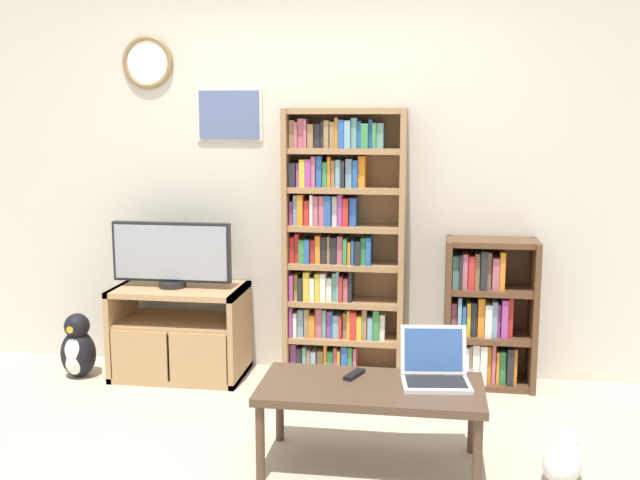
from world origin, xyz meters
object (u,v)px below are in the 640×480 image
(bookshelf_short, at_px, (485,316))
(remote_near_laptop, at_px, (354,375))
(bookshelf_tall, at_px, (338,246))
(laptop, at_px, (435,369))
(television, at_px, (172,254))
(penguin_figurine, at_px, (78,348))
(tv_stand, at_px, (180,331))
(coffee_table, at_px, (371,394))
(cat, at_px, (564,461))

(bookshelf_short, bearing_deg, remote_near_laptop, -122.09)
(bookshelf_tall, height_order, laptop, bookshelf_tall)
(television, height_order, remote_near_laptop, television)
(television, xyz_separation_m, penguin_figurine, (-0.63, -0.13, -0.63))
(laptop, xyz_separation_m, remote_near_laptop, (-0.40, 0.02, -0.06))
(television, bearing_deg, tv_stand, 0.35)
(television, xyz_separation_m, laptop, (1.71, -1.03, -0.34))
(tv_stand, bearing_deg, bookshelf_short, 4.01)
(bookshelf_short, xyz_separation_m, remote_near_laptop, (-0.72, -1.15, -0.02))
(bookshelf_short, bearing_deg, coffee_table, -116.42)
(laptop, relative_size, penguin_figurine, 0.83)
(tv_stand, relative_size, television, 1.08)
(bookshelf_tall, bearing_deg, bookshelf_short, -1.04)
(laptop, height_order, cat, laptop)
(coffee_table, height_order, laptop, laptop)
(tv_stand, distance_m, bookshelf_tall, 1.19)
(television, bearing_deg, remote_near_laptop, -37.65)
(bookshelf_tall, distance_m, cat, 1.97)
(laptop, distance_m, cat, 0.73)
(tv_stand, xyz_separation_m, television, (-0.04, -0.00, 0.52))
(bookshelf_tall, bearing_deg, penguin_figurine, -170.53)
(coffee_table, relative_size, penguin_figurine, 2.53)
(remote_near_laptop, bearing_deg, penguin_figurine, 176.92)
(tv_stand, bearing_deg, coffee_table, -39.44)
(tv_stand, height_order, coffee_table, tv_stand)
(bookshelf_tall, bearing_deg, remote_near_laptop, -78.67)
(coffee_table, distance_m, remote_near_laptop, 0.16)
(remote_near_laptop, xyz_separation_m, cat, (1.01, -0.14, -0.32))
(penguin_figurine, bearing_deg, bookshelf_tall, 9.47)
(remote_near_laptop, xyz_separation_m, penguin_figurine, (-1.93, 0.88, -0.23))
(coffee_table, height_order, remote_near_laptop, remote_near_laptop)
(bookshelf_tall, height_order, bookshelf_short, bookshelf_tall)
(tv_stand, bearing_deg, cat, -26.75)
(coffee_table, relative_size, laptop, 3.04)
(tv_stand, bearing_deg, penguin_figurine, -169.22)
(television, distance_m, bookshelf_short, 2.07)
(bookshelf_tall, xyz_separation_m, cat, (1.25, -1.31, -0.78))
(television, distance_m, cat, 2.69)
(remote_near_laptop, bearing_deg, television, 163.81)
(tv_stand, height_order, remote_near_laptop, tv_stand)
(bookshelf_tall, distance_m, coffee_table, 1.41)
(laptop, bearing_deg, coffee_table, -170.01)
(television, bearing_deg, cat, -26.35)
(laptop, relative_size, remote_near_laptop, 2.18)
(bookshelf_short, distance_m, penguin_figurine, 2.68)
(laptop, distance_m, remote_near_laptop, 0.40)
(bookshelf_short, bearing_deg, bookshelf_tall, 178.96)
(bookshelf_tall, bearing_deg, laptop, -61.87)
(television, height_order, bookshelf_tall, bookshelf_tall)
(tv_stand, distance_m, cat, 2.56)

